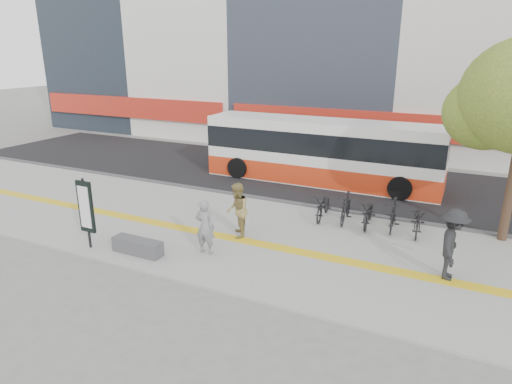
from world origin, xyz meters
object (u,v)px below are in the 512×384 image
at_px(pedestrian_tan, 237,210).
at_px(pedestrian_dark, 452,245).
at_px(bus, 321,153).
at_px(signboard, 86,208).
at_px(seated_woman, 205,227).
at_px(bench, 138,246).

relative_size(pedestrian_tan, pedestrian_dark, 0.93).
distance_m(bus, pedestrian_dark, 9.40).
bearing_deg(signboard, seated_woman, 19.86).
height_order(signboard, bus, bus).
height_order(seated_woman, pedestrian_dark, pedestrian_dark).
relative_size(signboard, seated_woman, 1.33).
distance_m(signboard, seated_woman, 3.64).
relative_size(bench, signboard, 0.73).
distance_m(seated_woman, pedestrian_tan, 1.51).
distance_m(bench, pedestrian_dark, 8.78).
bearing_deg(bench, pedestrian_dark, 15.98).
height_order(bench, pedestrian_tan, pedestrian_tan).
bearing_deg(pedestrian_dark, seated_woman, 103.07).
xyz_separation_m(bus, pedestrian_tan, (-0.41, -7.29, -0.41)).
relative_size(seated_woman, pedestrian_dark, 0.86).
distance_m(bus, pedestrian_tan, 7.31).
relative_size(signboard, bus, 0.21).
bearing_deg(pedestrian_dark, bus, 39.53).
height_order(bench, pedestrian_dark, pedestrian_dark).
bearing_deg(pedestrian_tan, signboard, -80.60).
bearing_deg(bus, signboard, -112.21).
xyz_separation_m(seated_woman, pedestrian_tan, (0.27, 1.49, 0.07)).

